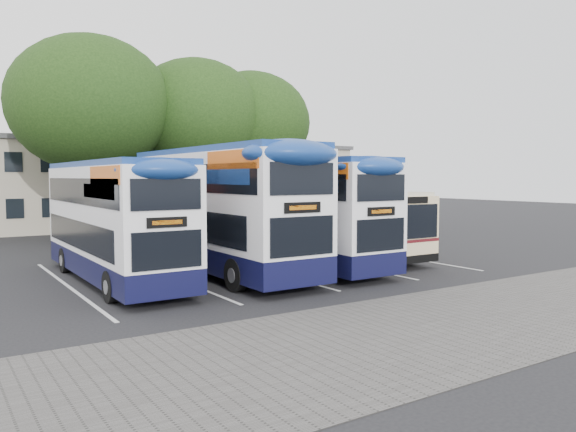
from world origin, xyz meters
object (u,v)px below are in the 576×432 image
(lamp_post, at_px, (268,156))
(tree_mid, at_px, (196,116))
(tree_left, at_px, (90,104))
(bus_dd_right, at_px, (294,208))
(bus_single, at_px, (334,218))
(bus_dd_left, at_px, (114,216))
(tree_right, at_px, (251,123))
(bus_dd_mid, at_px, (218,204))

(lamp_post, bearing_deg, tree_mid, -160.36)
(tree_mid, bearing_deg, tree_left, 179.60)
(bus_dd_right, distance_m, bus_single, 3.53)
(bus_single, bearing_deg, bus_dd_left, -174.68)
(tree_right, height_order, bus_dd_right, tree_right)
(tree_left, height_order, bus_dd_right, tree_left)
(tree_left, relative_size, bus_dd_right, 1.10)
(tree_right, xyz_separation_m, bus_dd_right, (-5.50, -13.24, -4.77))
(tree_left, relative_size, bus_dd_mid, 1.01)
(bus_dd_mid, relative_size, bus_single, 1.11)
(tree_mid, distance_m, bus_single, 12.98)
(lamp_post, xyz_separation_m, tree_right, (-2.56, -2.10, 2.05))
(bus_dd_right, bearing_deg, tree_right, 67.45)
(tree_left, bearing_deg, lamp_post, 10.15)
(lamp_post, bearing_deg, bus_dd_left, -135.59)
(lamp_post, height_order, bus_dd_left, lamp_post)
(tree_left, distance_m, bus_dd_left, 13.88)
(lamp_post, xyz_separation_m, tree_mid, (-6.52, -2.33, 2.23))
(tree_right, xyz_separation_m, bus_dd_mid, (-8.75, -12.91, -4.56))
(bus_dd_left, relative_size, bus_single, 0.98)
(bus_dd_left, bearing_deg, bus_dd_right, -3.63)
(tree_right, distance_m, bus_dd_mid, 16.25)
(bus_single, bearing_deg, lamp_post, 70.64)
(bus_dd_left, bearing_deg, bus_single, 5.32)
(lamp_post, distance_m, bus_dd_right, 17.53)
(bus_dd_mid, xyz_separation_m, bus_single, (6.42, 1.09, -0.87))
(lamp_post, relative_size, tree_right, 0.87)
(tree_mid, relative_size, bus_dd_left, 1.09)
(tree_mid, distance_m, bus_dd_right, 14.00)
(bus_dd_left, bearing_deg, tree_left, 79.07)
(tree_right, xyz_separation_m, bus_dd_left, (-12.63, -12.78, -4.86))
(tree_left, xyz_separation_m, bus_single, (7.87, -11.64, -5.86))
(tree_right, distance_m, bus_single, 13.22)
(tree_left, xyz_separation_m, tree_mid, (6.23, -0.04, -0.25))
(bus_dd_right, bearing_deg, lamp_post, 62.28)
(lamp_post, height_order, bus_dd_mid, lamp_post)
(tree_mid, relative_size, tree_right, 1.03)
(bus_dd_left, height_order, bus_single, bus_dd_left)
(tree_left, relative_size, bus_dd_left, 1.14)
(lamp_post, distance_m, bus_dd_left, 21.45)
(tree_left, xyz_separation_m, bus_dd_mid, (1.45, -12.72, -4.99))
(tree_right, bearing_deg, bus_dd_mid, -124.12)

